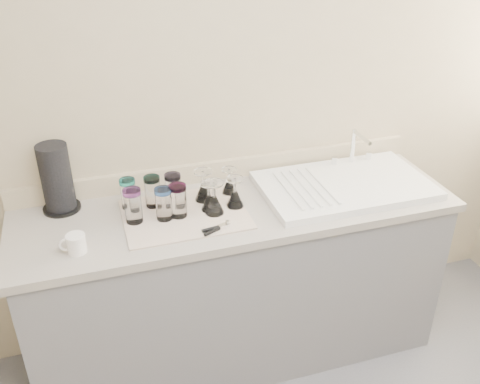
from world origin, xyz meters
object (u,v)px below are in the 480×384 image
object	(u,v)px
sink_unit	(345,185)
goblet_back_left	(204,190)
tumbler_blue	(164,204)
tumbler_lavender	(178,200)
goblet_front_right	(235,197)
tumbler_teal	(128,194)
paper_towel_roll	(57,179)
tumbler_cyan	(153,191)
tumbler_magenta	(133,206)
goblet_back_right	(229,185)
goblet_extra	(209,201)
goblet_front_left	(214,202)
white_mug	(76,244)
tumbler_purple	(173,189)
can_opener	(216,228)

from	to	relation	value
sink_unit	goblet_back_left	size ratio (longest dim) A/B	5.43
tumbler_blue	goblet_back_left	xyz separation A→B (m)	(0.21, 0.11, -0.02)
tumbler_lavender	goblet_front_right	xyz separation A→B (m)	(0.26, 0.01, -0.03)
tumbler_teal	paper_towel_roll	bearing A→B (deg)	162.95
tumbler_teal	goblet_back_left	xyz separation A→B (m)	(0.34, -0.03, -0.02)
tumbler_cyan	tumbler_magenta	world-z (taller)	tumbler_magenta
goblet_back_right	goblet_extra	xyz separation A→B (m)	(-0.13, -0.13, 0.00)
tumbler_blue	goblet_front_left	xyz separation A→B (m)	(0.22, -0.02, -0.02)
tumbler_magenta	goblet_extra	bearing A→B (deg)	-0.30
goblet_back_left	white_mug	world-z (taller)	goblet_back_left
tumbler_purple	goblet_extra	distance (m)	0.18
goblet_extra	can_opener	size ratio (longest dim) A/B	1.05
tumbler_purple	paper_towel_roll	world-z (taller)	paper_towel_roll
tumbler_magenta	goblet_back_right	world-z (taller)	tumbler_magenta
can_opener	white_mug	xyz separation A→B (m)	(-0.58, 0.03, 0.02)
tumbler_teal	paper_towel_roll	distance (m)	0.32
tumbler_blue	goblet_back_left	world-z (taller)	goblet_back_left
sink_unit	paper_towel_roll	xyz separation A→B (m)	(-1.33, 0.21, 0.14)
goblet_back_left	white_mug	size ratio (longest dim) A/B	1.35
tumbler_magenta	white_mug	bearing A→B (deg)	-149.59
goblet_back_right	goblet_front_right	bearing A→B (deg)	-94.55
goblet_back_left	goblet_front_left	distance (m)	0.13
tumbler_cyan	goblet_back_right	bearing A→B (deg)	1.94
white_mug	tumbler_purple	bearing A→B (deg)	28.98
tumbler_blue	tumbler_magenta	bearing A→B (deg)	172.62
tumbler_lavender	white_mug	world-z (taller)	tumbler_lavender
sink_unit	goblet_front_left	world-z (taller)	sink_unit
tumbler_blue	goblet_extra	size ratio (longest dim) A/B	1.10
tumbler_teal	tumbler_cyan	xyz separation A→B (m)	(0.11, -0.02, 0.00)
goblet_back_right	goblet_extra	world-z (taller)	goblet_extra
tumbler_purple	can_opener	xyz separation A→B (m)	(0.13, -0.28, -0.07)
tumbler_cyan	goblet_front_right	size ratio (longest dim) A/B	1.03
goblet_back_right	white_mug	bearing A→B (deg)	-159.38
goblet_back_right	white_mug	size ratio (longest dim) A/B	1.13
sink_unit	goblet_back_left	xyz separation A→B (m)	(-0.69, 0.09, 0.04)
goblet_extra	white_mug	size ratio (longest dim) A/B	1.21
goblet_front_right	goblet_extra	world-z (taller)	goblet_front_right
sink_unit	tumbler_magenta	world-z (taller)	sink_unit
sink_unit	goblet_back_right	world-z (taller)	sink_unit
tumbler_lavender	goblet_extra	size ratio (longest dim) A/B	1.13
tumbler_cyan	can_opener	size ratio (longest dim) A/B	1.15
goblet_front_left	can_opener	size ratio (longest dim) A/B	1.21
sink_unit	can_opener	size ratio (longest dim) A/B	6.37
goblet_back_left	goblet_back_right	bearing A→B (deg)	12.44
tumbler_cyan	tumbler_lavender	size ratio (longest dim) A/B	0.96
tumbler_magenta	tumbler_lavender	distance (m)	0.20
sink_unit	tumbler_cyan	xyz separation A→B (m)	(-0.92, 0.10, 0.06)
tumbler_magenta	tumbler_teal	bearing A→B (deg)	92.45
tumbler_lavender	sink_unit	bearing A→B (deg)	1.34
tumbler_cyan	goblet_back_left	xyz separation A→B (m)	(0.23, -0.02, -0.02)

